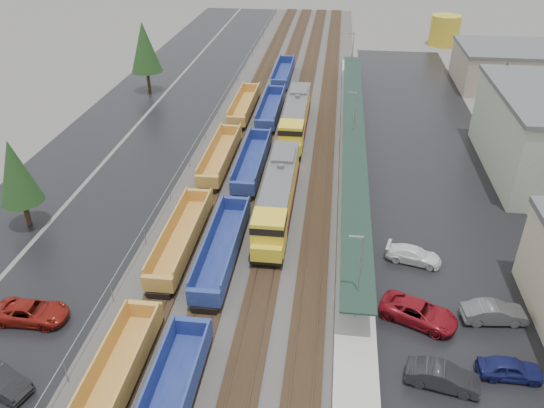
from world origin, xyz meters
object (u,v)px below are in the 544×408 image
Objects in this scene: well_string_blue at (240,199)px; parked_car_east_a at (443,377)px; locomotive_trail at (296,118)px; parked_car_east_c at (414,255)px; parked_car_east_d at (510,369)px; locomotive_lead at (278,196)px; parked_car_east_e at (494,313)px; well_string_yellow at (182,238)px; parked_car_west_c at (31,312)px; storage_tank at (445,30)px; parked_car_east_b at (419,313)px.

well_string_blue reaches higher than parked_car_east_a.
locomotive_trail reaches higher than parked_car_east_c.
locomotive_trail is 42.69m from parked_car_east_a.
locomotive_lead is at bearing 44.36° from parked_car_east_d.
locomotive_lead is 0.19× the size of well_string_blue.
well_string_blue is at bearing 51.57° from parked_car_east_e.
well_string_yellow is at bearing 69.08° from parked_car_east_a.
well_string_blue is 18.22× the size of parked_car_west_c.
parked_car_east_d is at bearing -45.83° from locomotive_lead.
parked_car_east_e is (-8.85, -84.53, -2.23)m from storage_tank.
well_string_yellow is at bearing -141.11° from locomotive_lead.
well_string_blue is (-4.00, -20.05, -1.15)m from locomotive_trail.
well_string_blue is 77.17m from storage_tank.
well_string_blue is 22.11m from parked_car_west_c.
well_string_yellow is 14.29× the size of parked_car_east_b.
locomotive_lead is 4.27m from well_string_blue.
parked_car_east_c is at bearing 30.89° from parked_car_east_e.
locomotive_lead is 3.20× the size of storage_tank.
storage_tank is at bearing 62.14° from locomotive_trail.
storage_tank is at bearing -5.56° from parked_car_east_d.
locomotive_lead reaches higher than parked_car_east_d.
locomotive_lead and locomotive_trail have the same top height.
parked_car_east_c is (-14.09, -77.61, -2.33)m from storage_tank.
parked_car_east_d is at bearing -144.05° from parked_car_east_c.
parked_car_east_e reaches higher than parked_car_east_c.
parked_car_east_e reaches higher than parked_car_east_a.
parked_car_east_d is at bearing -95.74° from storage_tank.
parked_car_west_c is 1.30× the size of parked_car_east_d.
parked_car_east_b is (-14.51, -85.20, -2.21)m from storage_tank.
storage_tank is 1.42× the size of parked_car_east_d.
well_string_blue reaches higher than well_string_yellow.
locomotive_trail reaches higher than parked_car_west_c.
locomotive_trail is 57.33m from storage_tank.
locomotive_lead reaches higher than parked_car_east_c.
well_string_yellow is 17.32× the size of parked_car_east_c.
parked_car_east_d is at bearing -106.74° from parked_car_east_b.
well_string_yellow is 20.71m from parked_car_east_c.
parked_car_east_a is (13.16, -19.58, -1.55)m from locomotive_lead.
locomotive_lead is at bearing 38.89° from well_string_yellow.
storage_tank is 1.04× the size of parked_car_east_b.
parked_car_east_c is at bearing 21.05° from parked_car_east_b.
locomotive_trail is 29.82m from parked_car_east_c.
well_string_yellow is 13.81m from parked_car_west_c.
locomotive_lead is 21.00m from locomotive_trail.
parked_car_east_a is 8.26m from parked_car_east_e.
well_string_blue is at bearing 81.30° from parked_car_east_c.
parked_car_east_c is at bearing -22.39° from well_string_blue.
well_string_yellow is 24.91m from parked_car_east_a.
parked_car_west_c is (-12.88, -17.97, -0.42)m from well_string_blue.
locomotive_trail is at bearing 43.80° from parked_car_east_b.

